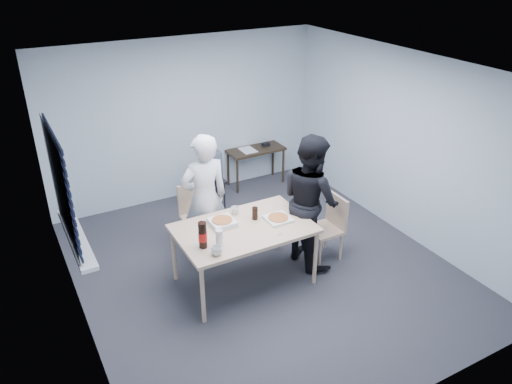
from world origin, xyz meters
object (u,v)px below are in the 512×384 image
person_black (310,200)px  mug_a (217,251)px  person_white (205,199)px  mug_b (235,210)px  stool (212,186)px  dining_table (244,231)px  chair_right (330,223)px  backpack (211,167)px  side_table (256,153)px  chair_far (196,211)px  soda_bottle (203,235)px

person_black → mug_a: 1.57m
person_white → mug_b: 0.45m
person_white → stool: 1.45m
dining_table → chair_right: 1.28m
backpack → mug_a: backpack is taller
backpack → mug_b: size_ratio=4.52×
backpack → mug_a: bearing=-109.3°
person_white → side_table: size_ratio=1.80×
chair_right → side_table: size_ratio=0.91×
chair_right → mug_a: (-1.79, -0.34, 0.32)m
dining_table → backpack: size_ratio=3.57×
chair_right → side_table: bearing=84.6°
chair_far → chair_right: same height
chair_right → soda_bottle: (-1.86, -0.13, 0.43)m
person_white → stool: (0.63, 1.21, -0.48)m
chair_far → person_black: (1.16, -1.07, 0.37)m
mug_a → person_black: bearing=15.5°
mug_a → mug_b: bearing=51.0°
mug_b → person_black: bearing=-18.0°
person_black → backpack: bearing=16.4°
person_black → mug_b: (-0.93, 0.30, -0.05)m
mug_a → chair_far: bearing=76.6°
chair_right → backpack: bearing=113.0°
chair_far → mug_a: bearing=-103.4°
person_black → mug_b: 0.98m
person_white → mug_a: (-0.33, -1.09, -0.05)m
dining_table → backpack: bearing=77.3°
side_table → dining_table: bearing=-121.6°
chair_right → backpack: 2.14m
backpack → mug_a: 2.49m
dining_table → person_white: size_ratio=0.91×
person_white → soda_bottle: bearing=65.5°
side_table → person_white: bearing=-134.6°
person_white → dining_table: bearing=105.1°
chair_far → backpack: size_ratio=1.97×
chair_right → person_white: size_ratio=0.50×
person_black → chair_far: bearing=47.1°
mug_b → stool: bearing=76.7°
dining_table → mug_b: size_ratio=16.17×
chair_far → soda_bottle: soda_bottle is taller
backpack → mug_b: backpack is taller
side_table → mug_a: size_ratio=8.00×
chair_far → person_white: person_white is taller
stool → mug_a: size_ratio=4.21×
dining_table → soda_bottle: 0.65m
chair_far → person_white: bearing=-93.0°
side_table → mug_b: bearing=-124.6°
person_white → backpack: size_ratio=3.91×
mug_a → mug_b: 0.93m
stool → soda_bottle: bearing=-116.1°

